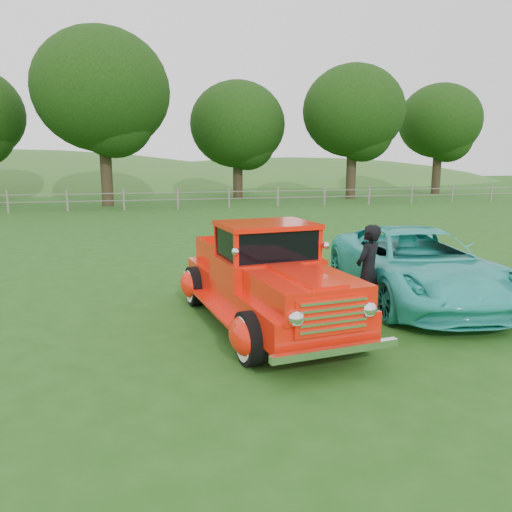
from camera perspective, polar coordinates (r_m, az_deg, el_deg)
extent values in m
plane|color=#1F4D14|center=(7.95, 5.56, -9.70)|extent=(140.00, 140.00, 0.00)
ellipsoid|color=#375F23|center=(67.27, -27.10, 3.13)|extent=(84.00, 60.00, 18.00)
ellipsoid|color=#375F23|center=(72.88, 4.22, 5.69)|extent=(72.00, 52.00, 14.00)
cube|color=slate|center=(29.20, -8.93, 6.41)|extent=(48.00, 0.04, 0.04)
cube|color=slate|center=(29.17, -8.96, 7.19)|extent=(48.00, 0.04, 0.04)
cylinder|color=#302418|center=(32.04, -16.77, 9.82)|extent=(0.70, 0.70, 4.84)
ellipsoid|color=black|center=(32.29, -17.21, 17.64)|extent=(8.00, 8.00, 7.20)
cylinder|color=#302418|center=(36.79, -2.09, 9.50)|extent=(0.70, 0.70, 3.74)
ellipsoid|color=black|center=(36.86, -2.13, 14.79)|extent=(6.80, 6.80, 6.12)
cylinder|color=#302418|center=(37.38, 10.83, 9.84)|extent=(0.70, 0.70, 4.40)
ellipsoid|color=black|center=(37.53, 11.06, 15.96)|extent=(7.20, 7.20, 6.48)
cylinder|color=#302418|center=(44.39, 19.95, 9.39)|extent=(0.70, 0.70, 4.18)
ellipsoid|color=black|center=(44.49, 20.28, 14.28)|extent=(6.60, 6.60, 5.94)
cylinder|color=black|center=(6.95, -0.71, -9.37)|extent=(0.33, 0.78, 0.76)
cylinder|color=black|center=(7.65, 11.14, -7.66)|extent=(0.33, 0.78, 0.76)
cylinder|color=black|center=(9.79, -6.99, -3.41)|extent=(0.33, 0.78, 0.76)
cylinder|color=black|center=(10.30, 2.02, -2.62)|extent=(0.33, 0.78, 0.76)
cube|color=red|center=(8.56, 0.93, -4.05)|extent=(2.11, 4.76, 0.44)
ellipsoid|color=red|center=(6.92, -1.27, -9.13)|extent=(0.50, 0.79, 0.54)
ellipsoid|color=red|center=(7.68, 11.60, -7.31)|extent=(0.50, 0.79, 0.54)
ellipsoid|color=red|center=(9.77, -7.39, -3.21)|extent=(0.50, 0.79, 0.54)
ellipsoid|color=red|center=(10.32, 2.38, -2.37)|extent=(0.50, 0.79, 0.54)
cube|color=red|center=(7.09, 5.60, -4.02)|extent=(1.52, 1.75, 0.42)
cube|color=red|center=(8.37, 1.19, -1.51)|extent=(1.75, 1.53, 0.44)
cube|color=black|center=(8.28, 1.20, 1.67)|extent=(1.57, 1.29, 0.50)
cube|color=red|center=(8.24, 1.21, 3.59)|extent=(1.66, 1.40, 0.08)
cube|color=red|center=(9.71, -2.02, -0.01)|extent=(1.41, 2.08, 0.45)
cube|color=white|center=(6.44, 8.80, -6.77)|extent=(1.07, 0.23, 0.50)
cube|color=white|center=(6.50, 9.13, -10.62)|extent=(1.80, 0.32, 0.10)
cube|color=white|center=(10.81, -3.84, -1.76)|extent=(1.71, 0.31, 0.10)
imported|color=#30C2B6|center=(10.55, 17.77, -0.93)|extent=(3.08, 5.45, 1.44)
imported|color=black|center=(9.14, 12.69, -1.68)|extent=(0.73, 0.68, 1.68)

